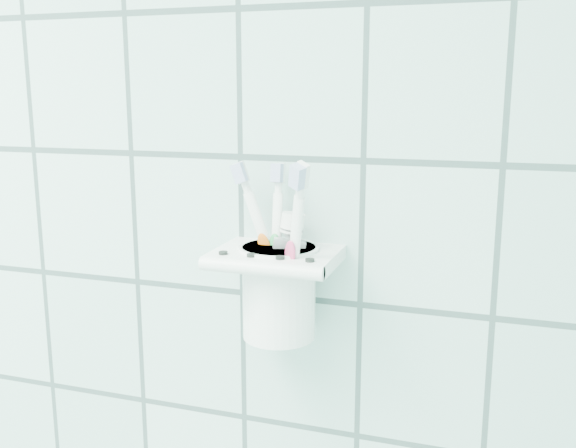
{
  "coord_description": "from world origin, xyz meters",
  "views": [
    {
      "loc": [
        0.9,
        0.48,
        1.5
      ],
      "look_at": [
        0.7,
        1.1,
        1.36
      ],
      "focal_mm": 40.0,
      "sensor_mm": 36.0,
      "label": 1
    }
  ],
  "objects_px": {
    "toothbrush_pink": "(295,243)",
    "holder_bracket": "(277,258)",
    "toothbrush_blue": "(272,249)",
    "toothpaste_tube": "(276,264)",
    "cup": "(279,289)",
    "toothbrush_orange": "(286,237)"
  },
  "relations": [
    {
      "from": "toothpaste_tube",
      "to": "cup",
      "type": "bearing_deg",
      "value": 65.79
    },
    {
      "from": "holder_bracket",
      "to": "toothbrush_blue",
      "type": "bearing_deg",
      "value": -134.23
    },
    {
      "from": "toothbrush_pink",
      "to": "holder_bracket",
      "type": "bearing_deg",
      "value": -145.17
    },
    {
      "from": "holder_bracket",
      "to": "cup",
      "type": "relative_size",
      "value": 1.28
    },
    {
      "from": "holder_bracket",
      "to": "toothbrush_orange",
      "type": "relative_size",
      "value": 0.64
    },
    {
      "from": "toothbrush_blue",
      "to": "toothbrush_orange",
      "type": "height_order",
      "value": "toothbrush_orange"
    },
    {
      "from": "cup",
      "to": "toothbrush_pink",
      "type": "relative_size",
      "value": 0.53
    },
    {
      "from": "cup",
      "to": "toothbrush_blue",
      "type": "bearing_deg",
      "value": -119.15
    },
    {
      "from": "holder_bracket",
      "to": "toothbrush_pink",
      "type": "height_order",
      "value": "toothbrush_pink"
    },
    {
      "from": "toothbrush_orange",
      "to": "toothbrush_blue",
      "type": "bearing_deg",
      "value": -106.29
    },
    {
      "from": "toothbrush_blue",
      "to": "toothpaste_tube",
      "type": "relative_size",
      "value": 1.34
    },
    {
      "from": "toothbrush_pink",
      "to": "toothbrush_blue",
      "type": "xyz_separation_m",
      "value": [
        -0.02,
        -0.02,
        -0.01
      ]
    },
    {
      "from": "toothbrush_orange",
      "to": "toothbrush_pink",
      "type": "bearing_deg",
      "value": 47.46
    },
    {
      "from": "cup",
      "to": "toothbrush_pink",
      "type": "bearing_deg",
      "value": 24.24
    },
    {
      "from": "cup",
      "to": "toothbrush_blue",
      "type": "relative_size",
      "value": 0.56
    },
    {
      "from": "cup",
      "to": "toothbrush_orange",
      "type": "relative_size",
      "value": 0.5
    },
    {
      "from": "cup",
      "to": "toothpaste_tube",
      "type": "height_order",
      "value": "toothpaste_tube"
    },
    {
      "from": "cup",
      "to": "toothbrush_pink",
      "type": "height_order",
      "value": "toothbrush_pink"
    },
    {
      "from": "toothbrush_pink",
      "to": "toothpaste_tube",
      "type": "xyz_separation_m",
      "value": [
        -0.02,
        -0.02,
        -0.02
      ]
    },
    {
      "from": "holder_bracket",
      "to": "toothbrush_blue",
      "type": "distance_m",
      "value": 0.01
    },
    {
      "from": "holder_bracket",
      "to": "toothbrush_blue",
      "type": "relative_size",
      "value": 0.71
    },
    {
      "from": "cup",
      "to": "toothbrush_blue",
      "type": "height_order",
      "value": "toothbrush_blue"
    }
  ]
}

